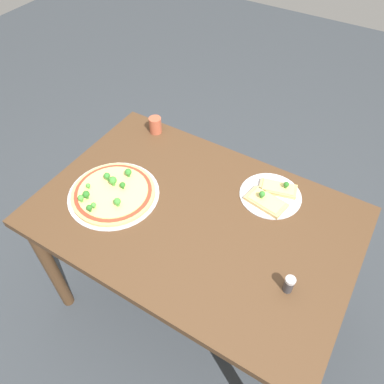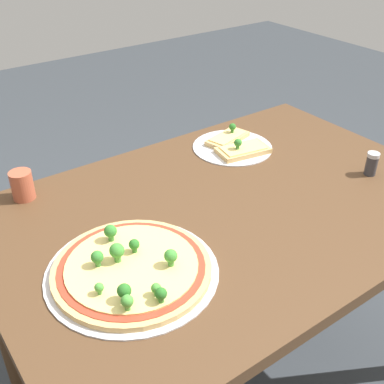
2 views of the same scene
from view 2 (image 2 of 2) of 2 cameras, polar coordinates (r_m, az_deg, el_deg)
name	(u,v)px [view 2 (image 2 of 2)]	position (r m, az deg, el deg)	size (l,w,h in m)	color
ground_plane	(220,379)	(1.87, 3.40, -21.30)	(8.00, 8.00, 0.00)	#33383D
dining_table	(228,232)	(1.39, 4.27, -4.71)	(1.31, 0.88, 0.76)	#4C331E
pizza_tray_whole	(132,268)	(1.11, -7.16, -8.98)	(0.40, 0.40, 0.07)	silver
pizza_tray_slice	(235,145)	(1.63, 5.09, 5.56)	(0.27, 0.27, 0.06)	silver
drinking_cup	(22,185)	(1.42, -19.48, 0.76)	(0.06, 0.06, 0.08)	#AD5138
condiment_shaker	(372,164)	(1.55, 20.52, 3.17)	(0.04, 0.04, 0.07)	#333338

